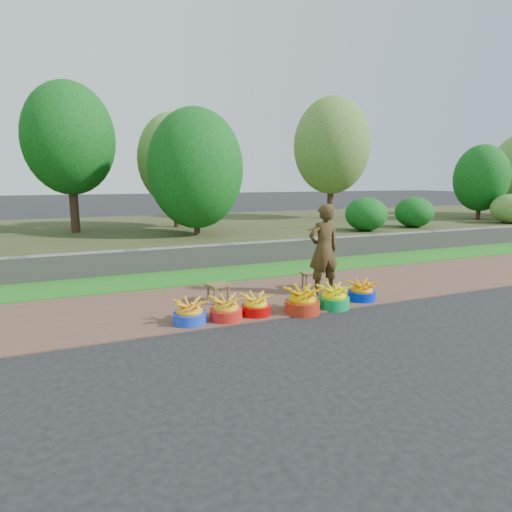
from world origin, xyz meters
name	(u,v)px	position (x,y,z in m)	size (l,w,h in m)	color
ground_plane	(312,314)	(0.00, 0.00, 0.00)	(120.00, 120.00, 0.00)	black
dirt_shoulder	(277,294)	(0.00, 1.25, 0.01)	(80.00, 2.50, 0.02)	brown
grass_verge	(238,272)	(0.00, 3.25, 0.02)	(80.00, 1.50, 0.04)	#24781C
retaining_wall	(226,255)	(0.00, 4.10, 0.28)	(80.00, 0.35, 0.55)	slate
earth_bank	(179,233)	(0.00, 9.00, 0.25)	(80.00, 10.00, 0.50)	#3A4020
vegetation	(160,155)	(-0.70, 8.23, 2.84)	(32.44, 8.89, 4.89)	#3C2419
basin_a	(190,313)	(-1.89, 0.31, 0.16)	(0.49, 0.49, 0.36)	blue
basin_b	(226,310)	(-1.35, 0.27, 0.16)	(0.49, 0.49, 0.37)	red
basin_c	(256,306)	(-0.84, 0.30, 0.15)	(0.46, 0.46, 0.34)	#B10404
basin_d	(302,302)	(-0.11, 0.13, 0.19)	(0.56, 0.56, 0.42)	#A32813
basin_e	(334,298)	(0.50, 0.16, 0.17)	(0.52, 0.52, 0.39)	#089641
basin_f	(362,292)	(1.19, 0.32, 0.16)	(0.48, 0.48, 0.36)	#0123D9
stool_left	(218,287)	(-1.17, 1.18, 0.28)	(0.44, 0.39, 0.33)	brown
stool_right	(311,276)	(0.77, 1.36, 0.27)	(0.40, 0.32, 0.32)	brown
vendor_woman	(324,250)	(0.76, 0.92, 0.85)	(0.60, 0.40, 1.65)	black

